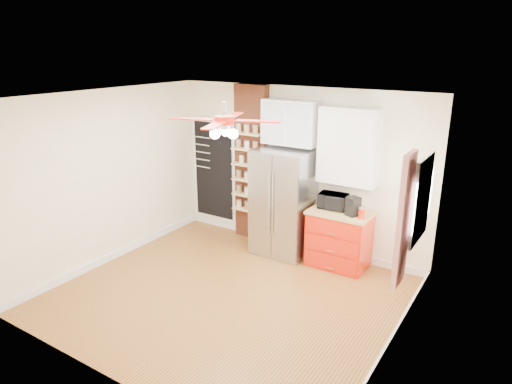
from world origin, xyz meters
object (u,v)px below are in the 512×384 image
Objects in this scene: coffee_maker at (353,206)px; pantry_jar_oats at (242,159)px; fridge at (283,203)px; ceiling_fan at (224,121)px; toaster_oven at (333,201)px; red_cabinet at (339,238)px; canister_left at (362,213)px.

coffee_maker is 2.03× the size of pantry_jar_oats.
ceiling_fan is (0.05, -1.63, 1.55)m from fridge.
fridge is at bearing 91.76° from ceiling_fan.
fridge is 0.84m from toaster_oven.
toaster_oven is at bearing 160.87° from red_cabinet.
fridge is 2.25m from ceiling_fan.
ceiling_fan is at bearing -118.71° from red_cabinet.
coffee_maker is (1.14, 1.60, -1.38)m from ceiling_fan.
canister_left is (0.15, -0.05, -0.07)m from coffee_maker.
coffee_maker is (1.19, -0.03, 0.17)m from fridge.
toaster_oven is 1.78m from pantry_jar_oats.
canister_left is (1.29, 1.56, -1.45)m from ceiling_fan.
pantry_jar_oats is at bearing 170.44° from fridge.
pantry_jar_oats is (-0.91, 0.15, 0.57)m from fridge.
canister_left is at bearing 50.35° from ceiling_fan.
fridge is at bearing -178.75° from toaster_oven.
pantry_jar_oats reaches higher than red_cabinet.
red_cabinet is at bearing 61.29° from ceiling_fan.
toaster_oven reaches higher than canister_left.
pantry_jar_oats is at bearing 172.38° from toaster_oven.
fridge reaches higher than pantry_jar_oats.
red_cabinet is at bearing 2.95° from fridge.
pantry_jar_oats is at bearing 118.36° from ceiling_fan.
toaster_oven is (-0.15, 0.05, 0.57)m from red_cabinet.
red_cabinet is 2.18× the size of toaster_oven.
fridge is at bearing -9.56° from pantry_jar_oats.
toaster_oven is (0.82, 0.10, 0.14)m from fridge.
red_cabinet is at bearing -176.62° from coffee_maker.
red_cabinet is 0.67× the size of ceiling_fan.
fridge is at bearing -158.44° from coffee_maker.
red_cabinet is (0.97, 0.05, -0.42)m from fridge.
red_cabinet is 6.72× the size of pantry_jar_oats.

